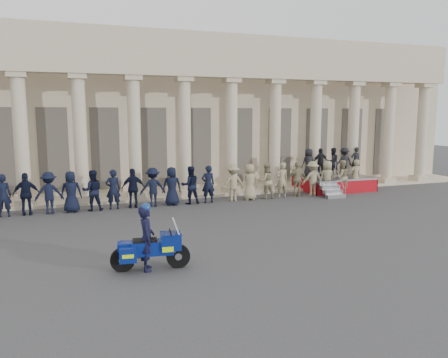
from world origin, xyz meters
TOP-DOWN VIEW (x-y plane):
  - ground at (0.00, 0.00)m, footprint 90.00×90.00m
  - building at (-0.00, 14.74)m, footprint 40.00×12.50m
  - officer_rank at (-0.56, 6.30)m, footprint 23.26×0.71m
  - reviewing_stand at (10.03, 7.49)m, footprint 4.00×3.89m
  - motorcycle at (-2.33, -2.27)m, footprint 2.25×0.99m
  - rider at (-2.46, -2.25)m, footprint 0.53×0.73m

SIDE VIEW (x-z plane):
  - ground at x=0.00m, z-range 0.00..0.00m
  - motorcycle at x=-2.33m, z-range -0.10..1.35m
  - officer_rank at x=-0.56m, z-range 0.00..1.88m
  - rider at x=-2.46m, z-range -0.01..1.94m
  - reviewing_stand at x=10.03m, z-range 0.09..2.54m
  - building at x=0.00m, z-range 0.02..9.02m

